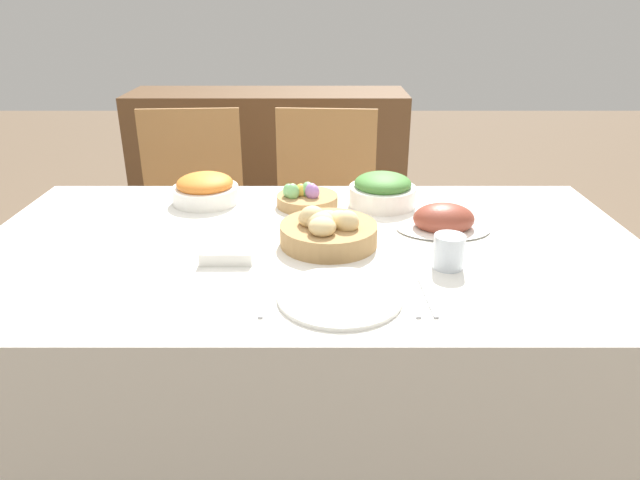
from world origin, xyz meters
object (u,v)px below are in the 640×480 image
at_px(carrot_bowl, 208,189).
at_px(knife, 417,298).
at_px(green_salad_bowl, 385,191).
at_px(drinking_cup, 451,252).
at_px(bread_basket, 330,230).
at_px(butter_dish, 230,254).
at_px(chair_far_center, 327,218).
at_px(ham_platter, 446,221).
at_px(egg_basket, 309,198).
at_px(fork, 268,297).
at_px(sideboard, 273,170).
at_px(spoon, 430,298).
at_px(chair_far_left, 195,218).
at_px(dinner_plate, 342,296).

height_order(carrot_bowl, knife, carrot_bowl).
relative_size(green_salad_bowl, drinking_cup, 2.49).
height_order(bread_basket, carrot_bowl, bread_basket).
distance_m(carrot_bowl, butter_dish, 0.45).
height_order(chair_far_center, drinking_cup, chair_far_center).
xyz_separation_m(bread_basket, butter_dish, (-0.25, -0.09, -0.03)).
bearing_deg(butter_dish, ham_platter, 19.10).
bearing_deg(carrot_bowl, egg_basket, -6.62).
bearing_deg(green_salad_bowl, fork, -117.58).
height_order(knife, butter_dish, butter_dish).
bearing_deg(drinking_cup, carrot_bowl, 144.99).
height_order(chair_far_center, ham_platter, chair_far_center).
xyz_separation_m(sideboard, butter_dish, (0.06, -1.90, 0.34)).
xyz_separation_m(chair_far_center, butter_dish, (-0.25, -0.95, 0.27)).
bearing_deg(chair_far_center, spoon, -75.02).
relative_size(spoon, butter_dish, 1.32).
height_order(chair_far_left, spoon, chair_far_left).
height_order(bread_basket, green_salad_bowl, bread_basket).
relative_size(green_salad_bowl, spoon, 1.22).
relative_size(sideboard, egg_basket, 8.00).
xyz_separation_m(sideboard, fork, (0.17, -2.09, 0.33)).
distance_m(sideboard, butter_dish, 1.93).
height_order(chair_far_left, drinking_cup, chair_far_left).
height_order(chair_far_left, butter_dish, chair_far_left).
xyz_separation_m(ham_platter, spoon, (-0.11, -0.39, -0.03)).
relative_size(egg_basket, fork, 1.12).
bearing_deg(spoon, dinner_plate, 177.94).
relative_size(ham_platter, spoon, 1.55).
xyz_separation_m(green_salad_bowl, dinner_plate, (-0.15, -0.60, -0.04)).
distance_m(carrot_bowl, green_salad_bowl, 0.56).
bearing_deg(drinking_cup, ham_platter, 81.34).
distance_m(fork, butter_dish, 0.22).
height_order(chair_far_center, sideboard, chair_far_center).
bearing_deg(fork, knife, 2.06).
height_order(green_salad_bowl, knife, green_salad_bowl).
xyz_separation_m(ham_platter, dinner_plate, (-0.30, -0.39, -0.02)).
distance_m(chair_far_left, ham_platter, 1.19).
bearing_deg(egg_basket, green_salad_bowl, 2.56).
relative_size(carrot_bowl, dinner_plate, 0.76).
bearing_deg(fork, sideboard, 96.67).
height_order(knife, spoon, same).
distance_m(chair_far_center, fork, 1.18).
xyz_separation_m(dinner_plate, butter_dish, (-0.27, 0.19, 0.01)).
bearing_deg(ham_platter, green_salad_bowl, 126.27).
bearing_deg(carrot_bowl, chair_far_center, 53.64).
relative_size(dinner_plate, butter_dish, 2.13).
relative_size(carrot_bowl, green_salad_bowl, 1.00).
bearing_deg(spoon, ham_platter, 72.28).
relative_size(chair_far_left, ham_platter, 3.62).
bearing_deg(chair_far_left, spoon, -60.03).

